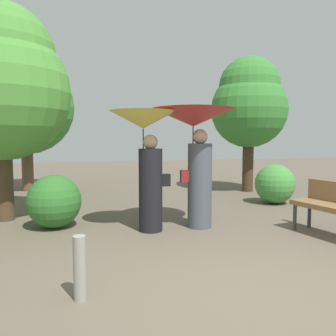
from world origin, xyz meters
TOP-DOWN VIEW (x-y plane):
  - ground_plane at (0.00, 0.00)m, footprint 40.00×40.00m
  - person_left at (-0.50, 2.51)m, footprint 1.07×1.07m
  - person_right at (0.34, 2.53)m, footprint 1.37×1.37m
  - tree_near_left at (-2.88, 3.93)m, footprint 2.46×2.46m
  - tree_near_right at (3.16, 5.97)m, footprint 2.14×2.14m
  - tree_mid_left at (-2.95, 7.77)m, footprint 2.71×2.71m
  - bush_behind_bench at (2.87, 4.10)m, footprint 0.92×0.92m
  - bush_far_side at (-1.97, 3.12)m, footprint 0.90×0.90m
  - path_marker_post at (-1.59, 0.28)m, footprint 0.12×0.12m

SIDE VIEW (x-z plane):
  - ground_plane at x=0.00m, z-range 0.00..0.00m
  - path_marker_post at x=-1.59m, z-range 0.00..0.61m
  - bush_far_side at x=-1.97m, z-range 0.00..0.90m
  - bush_behind_bench at x=2.87m, z-range 0.00..0.92m
  - person_left at x=-0.50m, z-range 0.40..2.35m
  - person_right at x=0.34m, z-range 0.51..2.52m
  - tree_near_right at x=3.16m, z-range 0.62..4.42m
  - tree_near_left at x=-2.88m, z-range 0.56..4.51m
  - tree_mid_left at x=-2.95m, z-range 0.55..4.69m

